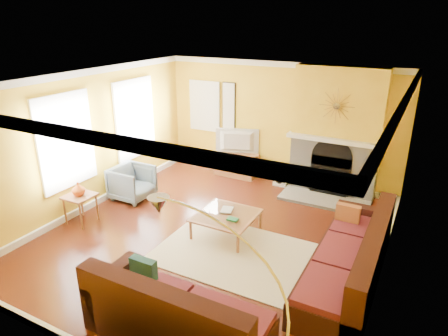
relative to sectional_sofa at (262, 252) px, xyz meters
The scene contains 27 objects.
floor 1.50m from the sectional_sofa, 148.32° to the left, with size 5.50×6.00×0.02m, color #5D2513.
ceiling 2.67m from the sectional_sofa, 148.32° to the left, with size 5.50×6.00×0.02m, color white.
wall_back 4.05m from the sectional_sofa, 107.91° to the left, with size 5.50×0.02×2.70m, color yellow.
wall_front 2.72m from the sectional_sofa, 118.27° to the right, with size 5.50×0.02×2.70m, color yellow.
wall_left 4.14m from the sectional_sofa, 169.32° to the left, with size 0.02×6.00×2.70m, color yellow.
wall_right 1.94m from the sectional_sofa, 25.90° to the left, with size 0.02×6.00×2.70m, color yellow.
baseboard 1.48m from the sectional_sofa, 148.32° to the left, with size 5.50×6.00×0.12m, color white, non-canonical shape.
crown_molding 2.61m from the sectional_sofa, 148.32° to the left, with size 5.50×6.00×0.12m, color white, non-canonical shape.
window_left_near 4.56m from the sectional_sofa, 152.48° to the left, with size 0.06×1.22×1.72m, color white.
window_left_far 4.08m from the sectional_sofa, behind, with size 0.06×1.22×1.72m, color white.
window_back 4.97m from the sectional_sofa, 130.02° to the left, with size 0.82×0.06×1.22m, color white.
wall_art 4.61m from the sectional_sofa, 123.53° to the left, with size 0.34×0.04×1.14m, color white.
fireplace 3.66m from the sectional_sofa, 87.83° to the left, with size 1.80×0.40×2.70m, color #9E9C95, non-canonical shape.
mantel 3.41m from the sectional_sofa, 87.67° to the left, with size 1.92×0.22×0.08m, color white.
hearth 3.03m from the sectional_sofa, 87.43° to the left, with size 1.80×0.70×0.06m, color #9E9C95.
sunburst 3.65m from the sectional_sofa, 87.68° to the left, with size 0.70×0.04×0.70m, color olive, non-canonical shape.
rug 0.90m from the sectional_sofa, 149.03° to the left, with size 2.40×1.80×0.02m, color beige.
sectional_sofa is the anchor object (origin of this frame).
coffee_table 1.39m from the sectional_sofa, 139.71° to the left, with size 1.00×1.00×0.40m, color white, non-canonical shape.
media_console 4.06m from the sectional_sofa, 121.44° to the left, with size 1.00×0.45×0.55m, color #9B6038.
tv 4.08m from the sectional_sofa, 121.44° to the left, with size 1.02×0.13×0.59m, color black.
subwoofer 3.60m from the sectional_sofa, 105.61° to the left, with size 0.30×0.30×0.30m, color white.
armchair 3.70m from the sectional_sofa, 159.72° to the left, with size 0.76×0.78×0.71m, color slate.
side_table 3.63m from the sectional_sofa, behind, with size 0.50×0.50×0.55m, color #9B6038, non-canonical shape.
vase 3.63m from the sectional_sofa, behind, with size 0.24×0.24×0.25m, color #D15515.
book 1.55m from the sectional_sofa, 140.47° to the left, with size 0.20×0.27×0.03m, color white.
arc_lamp 2.19m from the sectional_sofa, 76.55° to the right, with size 1.35×0.36×2.12m, color silver, non-canonical shape.
Camera 1 is at (3.03, -5.33, 3.62)m, focal length 32.00 mm.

